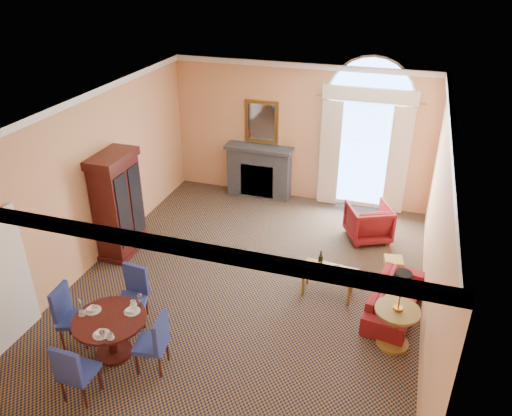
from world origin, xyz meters
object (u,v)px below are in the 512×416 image
(armoire, at_px, (118,206))
(coffee_table, at_px, (328,272))
(dining_table, at_px, (111,328))
(side_table, at_px, (399,302))
(sofa, at_px, (395,298))
(armchair, at_px, (368,222))

(armoire, xyz_separation_m, coffee_table, (4.12, -0.16, -0.55))
(dining_table, relative_size, side_table, 0.82)
(sofa, xyz_separation_m, armchair, (-0.70, 2.23, 0.13))
(dining_table, bearing_deg, sofa, 30.55)
(sofa, relative_size, armchair, 2.04)
(sofa, height_order, coffee_table, coffee_table)
(armoire, height_order, side_table, armoire)
(sofa, height_order, armchair, armchair)
(side_table, bearing_deg, dining_table, -159.43)
(sofa, relative_size, coffee_table, 1.75)
(armchair, bearing_deg, sofa, 81.48)
(dining_table, relative_size, coffee_table, 1.08)
(armoire, height_order, sofa, armoire)
(dining_table, distance_m, armchair, 5.53)
(armoire, xyz_separation_m, side_table, (5.32, -1.10, -0.18))
(sofa, distance_m, side_table, 0.99)
(dining_table, distance_m, coffee_table, 3.65)
(dining_table, bearing_deg, coffee_table, 41.50)
(sofa, bearing_deg, dining_table, 129.83)
(dining_table, xyz_separation_m, armchair, (3.19, 4.52, -0.11))
(dining_table, relative_size, sofa, 0.62)
(dining_table, distance_m, side_table, 4.21)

